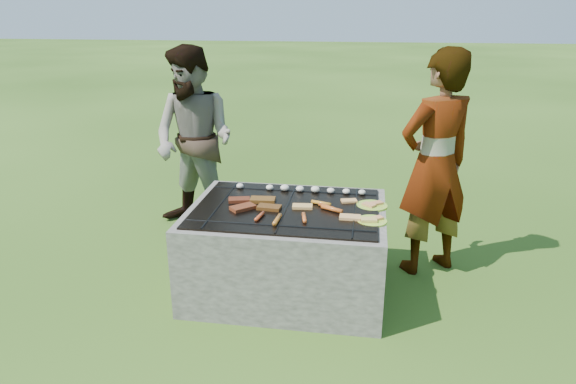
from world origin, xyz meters
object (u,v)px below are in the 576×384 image
object	(u,v)px
plate_near	(372,221)
bystander	(194,141)
cook	(435,165)
fire_pit	(287,252)
plate_far	(372,205)

from	to	relation	value
plate_near	bystander	xyz separation A→B (m)	(-1.52, 1.11, 0.18)
cook	plate_near	bearing A→B (deg)	22.36
cook	bystander	bearing A→B (deg)	-46.70
fire_pit	cook	bearing A→B (deg)	25.11
plate_far	cook	xyz separation A→B (m)	(0.43, 0.34, 0.20)
plate_near	cook	distance (m)	0.77
fire_pit	bystander	world-z (taller)	bystander
fire_pit	plate_near	distance (m)	0.66
fire_pit	bystander	xyz separation A→B (m)	(-0.96, 0.97, 0.51)
plate_far	plate_near	xyz separation A→B (m)	(-0.00, -0.27, 0.00)
cook	bystander	size ratio (longest dim) A/B	1.02
fire_pit	cook	size ratio (longest dim) A/B	0.80
plate_far	bystander	world-z (taller)	bystander
cook	bystander	xyz separation A→B (m)	(-1.95, 0.50, -0.02)
plate_far	cook	distance (m)	0.58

